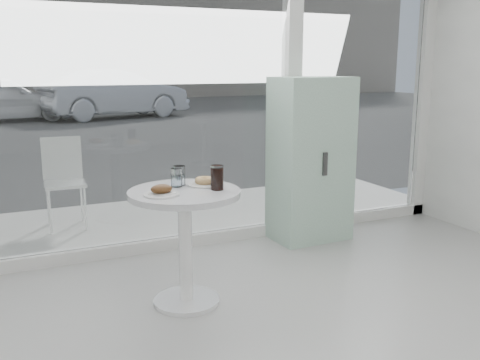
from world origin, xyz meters
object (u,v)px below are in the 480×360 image
plate_fritter (162,191)px  cola_glass (217,178)px  car_silver (115,94)px  plate_donut (205,182)px  mint_cabinet (310,160)px  main_table (185,223)px  water_tumbler_b (179,177)px  water_tumbler_a (176,179)px  patio_chair (64,176)px

plate_fritter → cola_glass: 0.37m
car_silver → cola_glass: 13.18m
plate_donut → mint_cabinet: bearing=30.6°
mint_cabinet → plate_fritter: (-1.63, -0.92, 0.07)m
main_table → water_tumbler_b: water_tumbler_b is taller
plate_donut → water_tumbler_b: (-0.15, 0.07, 0.04)m
main_table → plate_donut: (0.17, 0.08, 0.24)m
water_tumbler_a → water_tumbler_b: water_tumbler_b is taller
patio_chair → water_tumbler_a: water_tumbler_a is taller
plate_fritter → water_tumbler_b: size_ratio=1.70×
plate_fritter → cola_glass: bearing=-0.1°
car_silver → water_tumbler_a: (-2.21, -12.84, 0.11)m
cola_glass → plate_donut: bearing=100.0°
plate_fritter → water_tumbler_b: bearing=50.5°
cola_glass → main_table: bearing=160.8°
water_tumbler_b → plate_fritter: bearing=-129.5°
water_tumbler_b → patio_chair: bearing=106.3°
car_silver → water_tumbler_b: car_silver is taller
main_table → patio_chair: bearing=104.6°
main_table → water_tumbler_b: size_ratio=5.88×
patio_chair → water_tumbler_b: (0.54, -1.85, 0.30)m
car_silver → plate_fritter: size_ratio=19.39×
water_tumbler_a → cola_glass: bearing=-42.4°
mint_cabinet → plate_donut: 1.51m
plate_fritter → plate_donut: size_ratio=0.97×
plate_donut → cola_glass: bearing=-80.0°
main_table → water_tumbler_a: (-0.01, 0.12, 0.27)m
patio_chair → water_tumbler_b: 1.95m
car_silver → patio_chair: bearing=151.9°
water_tumbler_b → car_silver: bearing=80.3°
car_silver → plate_fritter: (-2.36, -13.03, 0.09)m
car_silver → cola_glass: bearing=157.1°
main_table → plate_donut: bearing=25.9°
car_silver → main_table: bearing=156.2°
water_tumbler_b → main_table: bearing=-96.8°
plate_fritter → plate_donut: bearing=24.3°
car_silver → plate_donut: bearing=156.9°
patio_chair → water_tumbler_a: 1.97m
mint_cabinet → water_tumbler_b: size_ratio=11.09×
main_table → plate_fritter: size_ratio=3.46×
main_table → plate_fritter: (-0.16, -0.07, 0.25)m
patio_chair → plate_fritter: patio_chair is taller
plate_fritter → cola_glass: (0.36, -0.00, 0.05)m
main_table → car_silver: size_ratio=0.18×
patio_chair → car_silver: (2.72, 10.96, 0.18)m
mint_cabinet → plate_donut: bearing=-151.8°
cola_glass → patio_chair: bearing=109.2°
main_table → plate_fritter: 0.30m
car_silver → plate_donut: (-2.02, -12.88, 0.08)m
plate_fritter → plate_donut: plate_fritter is taller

